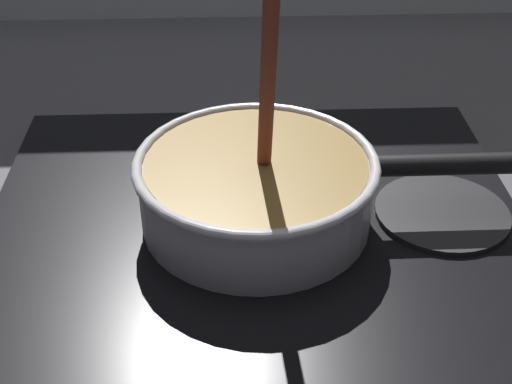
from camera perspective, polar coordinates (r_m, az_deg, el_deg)
The scene contains 5 objects.
ground at distance 0.64m, azimuth -2.59°, elevation -13.45°, with size 2.40×1.60×0.04m, color #4C4C51.
hob_plate at distance 0.74m, azimuth -0.00°, elevation -2.60°, with size 0.56×0.48×0.01m, color black.
burner_ring at distance 0.74m, azimuth 0.00°, elevation -1.98°, with size 0.19×0.19×0.01m, color #592D0C.
spare_burner at distance 0.77m, azimuth 14.72°, elevation -1.60°, with size 0.14×0.14×0.01m, color #262628.
cooking_pan at distance 0.72m, azimuth 0.18°, elevation 0.38°, with size 0.42×0.25×0.28m.
Camera 1 is at (0.01, -0.43, 0.45)m, focal length 49.80 mm.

